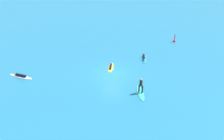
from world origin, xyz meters
name	(u,v)px	position (x,y,z in m)	size (l,w,h in m)	color
ground_plane	(112,74)	(0.00, 0.00, 0.00)	(120.00, 120.00, 0.00)	#1E6B93
surfer_on_teal_board	(141,90)	(4.34, -3.41, 0.47)	(1.83, 3.23, 1.85)	#33C6CC
surfer_on_yellow_board	(111,67)	(-0.62, 1.48, 0.13)	(1.18, 2.81, 0.36)	yellow
surfer_on_blue_board	(144,58)	(3.02, 5.31, 0.13)	(1.48, 2.98, 0.38)	#1E8CD1
surfer_on_white_board	(21,76)	(-10.49, -4.06, 0.14)	(3.30, 0.93, 0.40)	white
marker_buoy	(174,41)	(6.41, 12.76, 0.20)	(0.44, 0.44, 1.38)	red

